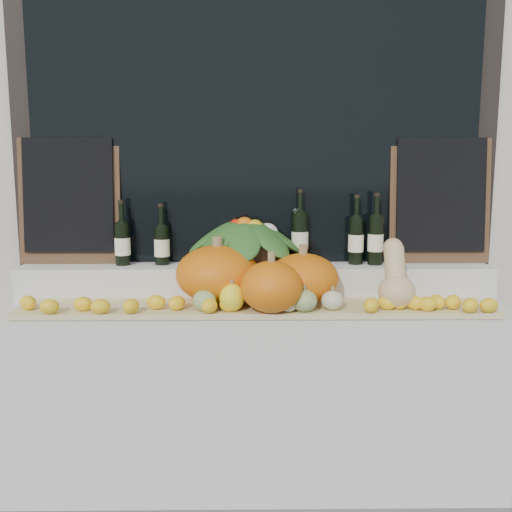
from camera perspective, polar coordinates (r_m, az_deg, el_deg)
storefront_facade at (r=3.41m, az=-0.16°, el=21.26°), size 7.00×0.94×4.50m
display_sill at (r=2.83m, az=-0.02°, el=-13.46°), size 2.30×0.55×0.88m
rear_tier at (r=2.82m, az=-0.05°, el=-2.49°), size 2.30×0.25×0.16m
straw_bedding at (r=2.57m, az=0.01°, el=-5.19°), size 2.10×0.32×0.02m
pumpkin_left at (r=2.61m, az=-3.86°, el=-1.79°), size 0.40×0.40×0.26m
pumpkin_right at (r=2.61m, az=4.70°, el=-2.21°), size 0.34×0.34×0.23m
pumpkin_center at (r=2.43m, az=1.55°, el=-3.09°), size 0.34×0.34×0.22m
butternut_squash at (r=2.59m, az=13.80°, el=-2.37°), size 0.16×0.22×0.30m
decorative_gourds at (r=2.45m, az=1.08°, el=-4.41°), size 0.65×0.14×0.14m
lemon_heap at (r=2.45m, az=0.04°, el=-4.82°), size 2.20×0.16×0.06m
produce_bowl at (r=2.78m, az=-1.15°, el=1.50°), size 0.59×0.59×0.25m
wine_bottle_far_left at (r=2.86m, az=-13.21°, el=1.25°), size 0.08×0.08×0.32m
wine_bottle_near_left at (r=2.84m, az=-9.39°, el=1.13°), size 0.08×0.08×0.30m
wine_bottle_tall at (r=2.84m, az=4.41°, el=1.89°), size 0.08×0.08×0.37m
wine_bottle_near_right at (r=2.86m, az=9.96°, el=1.59°), size 0.08×0.08×0.34m
wine_bottle_far_right at (r=2.86m, az=11.87°, el=1.63°), size 0.08×0.08×0.35m
chalkboard_left at (r=2.97m, az=-18.19°, el=5.50°), size 0.50×0.08×0.62m
chalkboard_right at (r=2.99m, az=17.95°, el=5.53°), size 0.50×0.08×0.62m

